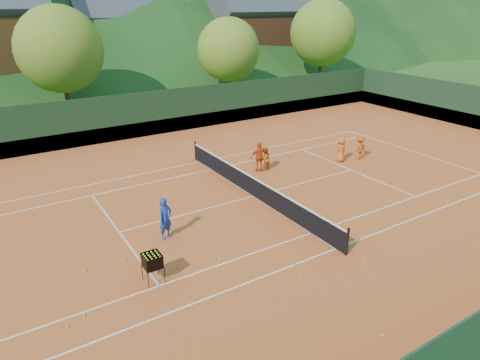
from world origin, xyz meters
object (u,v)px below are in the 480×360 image
student_c (341,150)px  tennis_net (254,186)px  student_a (265,159)px  coach (165,218)px  student_d (360,148)px  chalet_mid (129,36)px  chalet_right (253,31)px  student_b (260,157)px  ball_hopper (152,261)px

student_c → tennis_net: student_c is taller
student_a → student_c: 4.59m
coach → student_c: coach is taller
student_d → chalet_mid: bearing=-88.3°
student_c → chalet_right: size_ratio=0.12×
student_b → student_c: (4.80, -1.19, -0.12)m
student_a → student_d: (5.61, -1.49, 0.05)m
coach → ball_hopper: size_ratio=1.68×
coach → student_d: coach is taller
student_b → chalet_mid: chalet_mid is taller
coach → student_b: (7.03, 3.91, -0.02)m
student_d → ball_hopper: (-14.47, -4.80, 0.06)m
student_b → ball_hopper: bearing=52.8°
tennis_net → student_c: bearing=10.8°
chalet_right → student_d: bearing=-112.4°
coach → tennis_net: (4.98, 1.41, -0.34)m
coach → chalet_mid: chalet_mid is taller
coach → ball_hopper: bearing=-144.4°
student_a → chalet_mid: bearing=-113.9°
student_b → tennis_net: 3.25m
student_a → student_b: bearing=-13.9°
student_b → student_c: bearing=-177.5°
student_a → chalet_right: (17.57, 27.48, 4.60)m
student_c → student_d: (1.18, -0.28, -0.01)m
coach → student_d: 13.24m
ball_hopper → chalet_mid: (12.43, 37.77, 4.22)m
student_c → student_d: student_c is taller
student_a → tennis_net: student_a is taller
student_c → student_d: size_ratio=1.02×
student_a → tennis_net: (-2.43, -2.52, -0.14)m
student_b → student_d: bearing=-177.3°
coach → student_a: coach is taller
tennis_net → chalet_mid: chalet_mid is taller
tennis_net → chalet_right: chalet_right is taller
ball_hopper → tennis_net: bearing=30.4°
student_a → student_b: student_b is taller
ball_hopper → chalet_right: size_ratio=0.08×
coach → ball_hopper: (-1.46, -2.36, -0.09)m
student_d → ball_hopper: size_ratio=1.38×
tennis_net → student_d: bearing=7.3°
coach → chalet_right: (24.98, 31.41, 4.40)m
tennis_net → chalet_mid: size_ratio=0.95×
student_b → student_c: 4.95m
chalet_mid → chalet_right: size_ratio=1.06×
student_b → student_d: size_ratio=1.19×
student_a → student_d: 5.80m
coach → student_c: bearing=-9.7°
tennis_net → ball_hopper: 7.46m
tennis_net → chalet_right: 36.37m
student_a → chalet_right: 32.94m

